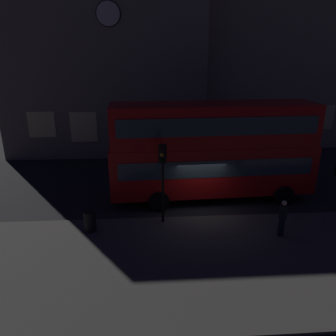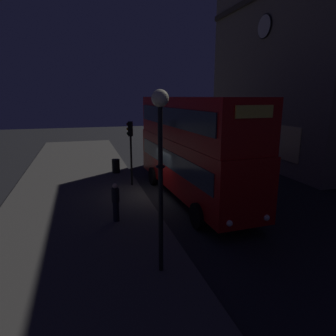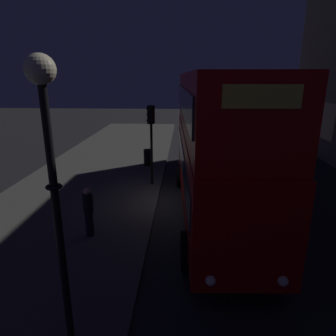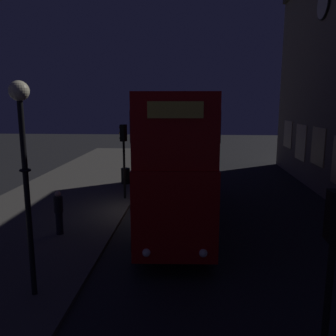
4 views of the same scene
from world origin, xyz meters
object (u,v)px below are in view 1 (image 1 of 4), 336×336
traffic_light_near_kerb (163,168)px  litter_bin (90,221)px  pedestrian (282,218)px  double_decker_bus (213,147)px

traffic_light_near_kerb → litter_bin: size_ratio=4.02×
traffic_light_near_kerb → pedestrian: 5.71m
pedestrian → litter_bin: (-8.51, 0.97, -0.40)m
pedestrian → litter_bin: bearing=84.6°
traffic_light_near_kerb → pedestrian: size_ratio=2.28×
traffic_light_near_kerb → pedestrian: bearing=0.3°
traffic_light_near_kerb → litter_bin: 4.09m
traffic_light_near_kerb → litter_bin: traffic_light_near_kerb is taller
double_decker_bus → traffic_light_near_kerb: bearing=-138.3°
pedestrian → litter_bin: pedestrian is taller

